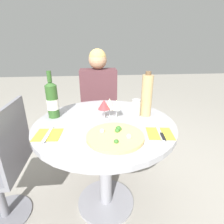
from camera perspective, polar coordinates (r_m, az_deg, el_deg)
ground_plane at (r=1.67m, az=-1.95°, el=-27.24°), size 12.00×12.00×0.00m
dining_table at (r=1.28m, az=-2.30°, el=-9.46°), size 0.96×0.96×0.75m
chair_behind_diner at (r=2.13m, az=-4.20°, el=-0.66°), size 0.42×0.42×0.91m
seated_diner at (r=1.96m, az=-4.15°, el=0.11°), size 0.39×0.43×1.20m
chair_empty_side at (r=1.48m, az=-32.34°, el=-15.40°), size 0.42×0.42×0.91m
pizza_large at (r=1.01m, az=1.11°, el=-7.88°), size 0.33×0.33×0.05m
wine_bottle at (r=1.31m, az=-18.91°, el=3.74°), size 0.08×0.08×0.33m
tall_carafe at (r=1.29m, az=11.27°, el=5.34°), size 0.08×0.08×0.32m
sugar_shaker at (r=1.28m, az=7.82°, el=1.23°), size 0.06×0.06×0.13m
wine_glass_center at (r=1.25m, az=-0.80°, el=2.62°), size 0.06×0.06×0.14m
wine_glass_front_left at (r=1.21m, az=-2.81°, el=2.33°), size 0.08×0.08×0.14m
wine_glass_front_right at (r=1.22m, az=1.45°, el=2.28°), size 0.07×0.07×0.14m
place_setting_left at (r=1.11m, az=-20.22°, el=-6.99°), size 0.16×0.19×0.01m
place_setting_right at (r=1.09m, az=15.42°, el=-6.79°), size 0.17×0.19×0.01m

